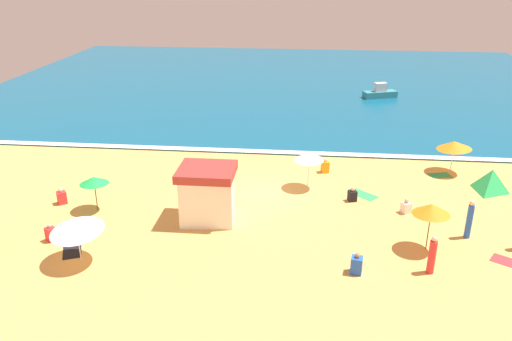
{
  "coord_description": "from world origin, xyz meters",
  "views": [
    {
      "loc": [
        2.4,
        -26.25,
        12.14
      ],
      "look_at": [
        -0.43,
        1.16,
        0.8
      ],
      "focal_mm": 35.9,
      "sensor_mm": 36.0,
      "label": 1
    }
  ],
  "objects_px": {
    "beach_tent": "(491,180)",
    "beachgoer_7": "(325,166)",
    "beachgoer_8": "(470,219)",
    "small_boat_0": "(380,93)",
    "beach_umbrella_4": "(309,157)",
    "beachgoer_4": "(352,195)",
    "beach_umbrella_0": "(431,209)",
    "beach_umbrella_5": "(94,180)",
    "beachgoer_2": "(406,207)",
    "beachgoer_3": "(432,255)",
    "beachgoer_0": "(62,197)",
    "beachgoer_6": "(357,265)",
    "beachgoer_5": "(51,234)",
    "beach_umbrella_2": "(454,145)",
    "beach_umbrella_1": "(76,227)",
    "lifeguard_cabana": "(207,193)"
  },
  "relations": [
    {
      "from": "beach_umbrella_5",
      "to": "beachgoer_5",
      "type": "relative_size",
      "value": 2.2
    },
    {
      "from": "beach_umbrella_1",
      "to": "beach_umbrella_4",
      "type": "xyz_separation_m",
      "value": [
        9.73,
        8.89,
        0.2
      ]
    },
    {
      "from": "beach_umbrella_4",
      "to": "beachgoer_4",
      "type": "xyz_separation_m",
      "value": [
        2.42,
        -1.52,
        -1.58
      ]
    },
    {
      "from": "beachgoer_8",
      "to": "beachgoer_0",
      "type": "bearing_deg",
      "value": 175.73
    },
    {
      "from": "beachgoer_4",
      "to": "beachgoer_5",
      "type": "height_order",
      "value": "beachgoer_5"
    },
    {
      "from": "small_boat_0",
      "to": "lifeguard_cabana",
      "type": "bearing_deg",
      "value": -114.21
    },
    {
      "from": "beachgoer_5",
      "to": "beachgoer_7",
      "type": "xyz_separation_m",
      "value": [
        12.9,
        9.73,
        0.02
      ]
    },
    {
      "from": "beachgoer_2",
      "to": "beachgoer_4",
      "type": "relative_size",
      "value": 0.99
    },
    {
      "from": "beachgoer_5",
      "to": "beachgoer_4",
      "type": "bearing_deg",
      "value": 22.01
    },
    {
      "from": "beach_umbrella_4",
      "to": "beachgoer_7",
      "type": "relative_size",
      "value": 2.52
    },
    {
      "from": "beachgoer_3",
      "to": "beachgoer_7",
      "type": "distance_m",
      "value": 11.42
    },
    {
      "from": "beach_umbrella_5",
      "to": "beachgoer_0",
      "type": "height_order",
      "value": "beach_umbrella_5"
    },
    {
      "from": "beach_umbrella_2",
      "to": "beachgoer_5",
      "type": "relative_size",
      "value": 2.8
    },
    {
      "from": "beach_tent",
      "to": "beach_umbrella_1",
      "type": "bearing_deg",
      "value": -154.31
    },
    {
      "from": "beach_tent",
      "to": "beachgoer_0",
      "type": "relative_size",
      "value": 2.89
    },
    {
      "from": "beach_umbrella_4",
      "to": "beachgoer_4",
      "type": "relative_size",
      "value": 2.89
    },
    {
      "from": "beachgoer_0",
      "to": "beachgoer_8",
      "type": "height_order",
      "value": "beachgoer_8"
    },
    {
      "from": "beachgoer_8",
      "to": "small_boat_0",
      "type": "bearing_deg",
      "value": 92.04
    },
    {
      "from": "small_boat_0",
      "to": "beach_umbrella_1",
      "type": "bearing_deg",
      "value": -118.35
    },
    {
      "from": "lifeguard_cabana",
      "to": "beach_umbrella_0",
      "type": "height_order",
      "value": "lifeguard_cabana"
    },
    {
      "from": "beach_tent",
      "to": "beachgoer_7",
      "type": "bearing_deg",
      "value": 169.89
    },
    {
      "from": "beach_umbrella_0",
      "to": "beach_tent",
      "type": "bearing_deg",
      "value": 54.85
    },
    {
      "from": "beach_umbrella_5",
      "to": "beach_tent",
      "type": "xyz_separation_m",
      "value": [
        21.32,
        4.76,
        -1.07
      ]
    },
    {
      "from": "beachgoer_4",
      "to": "beachgoer_3",
      "type": "bearing_deg",
      "value": -67.53
    },
    {
      "from": "beachgoer_6",
      "to": "small_boat_0",
      "type": "distance_m",
      "value": 30.24
    },
    {
      "from": "beachgoer_3",
      "to": "beachgoer_0",
      "type": "bearing_deg",
      "value": 165.45
    },
    {
      "from": "beach_tent",
      "to": "beachgoer_3",
      "type": "bearing_deg",
      "value": -120.01
    },
    {
      "from": "beach_umbrella_4",
      "to": "beachgoer_7",
      "type": "distance_m",
      "value": 3.05
    },
    {
      "from": "beachgoer_5",
      "to": "beachgoer_7",
      "type": "relative_size",
      "value": 0.94
    },
    {
      "from": "beachgoer_5",
      "to": "small_boat_0",
      "type": "distance_m",
      "value": 34.09
    },
    {
      "from": "beach_umbrella_2",
      "to": "beachgoer_0",
      "type": "relative_size",
      "value": 2.69
    },
    {
      "from": "beach_umbrella_0",
      "to": "small_boat_0",
      "type": "relative_size",
      "value": 0.71
    },
    {
      "from": "beachgoer_4",
      "to": "beachgoer_7",
      "type": "xyz_separation_m",
      "value": [
        -1.38,
        3.95,
        0.05
      ]
    },
    {
      "from": "beachgoer_7",
      "to": "beachgoer_8",
      "type": "bearing_deg",
      "value": -48.77
    },
    {
      "from": "beach_umbrella_0",
      "to": "beach_umbrella_5",
      "type": "relative_size",
      "value": 1.22
    },
    {
      "from": "beachgoer_5",
      "to": "beach_umbrella_2",
      "type": "bearing_deg",
      "value": 26.98
    },
    {
      "from": "beachgoer_2",
      "to": "beachgoer_6",
      "type": "bearing_deg",
      "value": -117.02
    },
    {
      "from": "lifeguard_cabana",
      "to": "beachgoer_5",
      "type": "height_order",
      "value": "lifeguard_cabana"
    },
    {
      "from": "beachgoer_5",
      "to": "beachgoer_6",
      "type": "height_order",
      "value": "beachgoer_6"
    },
    {
      "from": "beach_umbrella_1",
      "to": "beachgoer_4",
      "type": "height_order",
      "value": "beach_umbrella_1"
    },
    {
      "from": "beach_umbrella_0",
      "to": "beachgoer_0",
      "type": "bearing_deg",
      "value": 171.35
    },
    {
      "from": "beach_umbrella_0",
      "to": "beachgoer_7",
      "type": "bearing_deg",
      "value": 116.69
    },
    {
      "from": "beachgoer_2",
      "to": "beachgoer_3",
      "type": "height_order",
      "value": "beachgoer_3"
    },
    {
      "from": "beachgoer_2",
      "to": "beachgoer_6",
      "type": "height_order",
      "value": "beachgoer_6"
    },
    {
      "from": "beach_tent",
      "to": "beachgoer_6",
      "type": "relative_size",
      "value": 2.81
    },
    {
      "from": "beach_tent",
      "to": "beachgoer_0",
      "type": "xyz_separation_m",
      "value": [
        -23.5,
        -4.21,
        -0.24
      ]
    },
    {
      "from": "beachgoer_0",
      "to": "beachgoer_7",
      "type": "height_order",
      "value": "beachgoer_7"
    },
    {
      "from": "small_boat_0",
      "to": "beachgoer_3",
      "type": "bearing_deg",
      "value": -92.74
    },
    {
      "from": "beach_umbrella_2",
      "to": "beachgoer_2",
      "type": "distance_m",
      "value": 7.06
    },
    {
      "from": "beach_umbrella_2",
      "to": "beachgoer_7",
      "type": "xyz_separation_m",
      "value": [
        -7.71,
        -0.77,
        -1.39
      ]
    }
  ]
}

